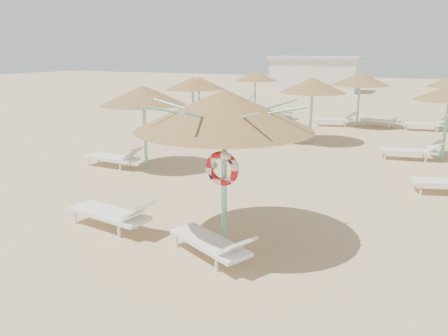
% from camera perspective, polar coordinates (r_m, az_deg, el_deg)
% --- Properties ---
extents(ground, '(120.00, 120.00, 0.00)m').
position_cam_1_polar(ground, '(9.05, -1.35, -9.43)').
color(ground, tan).
rests_on(ground, ground).
extents(main_palapa, '(3.42, 3.42, 3.06)m').
position_cam_1_polar(main_palapa, '(8.29, 0.03, 7.54)').
color(main_palapa, '#79D3B5').
rests_on(main_palapa, ground).
extents(lounger_main_a, '(2.17, 0.95, 0.76)m').
position_cam_1_polar(lounger_main_a, '(9.74, -14.24, -5.77)').
color(lounger_main_a, white).
rests_on(lounger_main_a, ground).
extents(lounger_main_b, '(1.99, 1.38, 0.70)m').
position_cam_1_polar(lounger_main_b, '(8.13, -1.39, -9.77)').
color(lounger_main_b, white).
rests_on(lounger_main_b, ground).
extents(palapa_field, '(20.29, 14.50, 2.73)m').
position_cam_1_polar(palapa_field, '(17.60, 18.51, 9.59)').
color(palapa_field, '#79D3B5').
rests_on(palapa_field, ground).
extents(service_hut, '(8.40, 4.40, 3.25)m').
position_cam_1_polar(service_hut, '(43.54, 11.84, 11.97)').
color(service_hut, silver).
rests_on(service_hut, ground).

